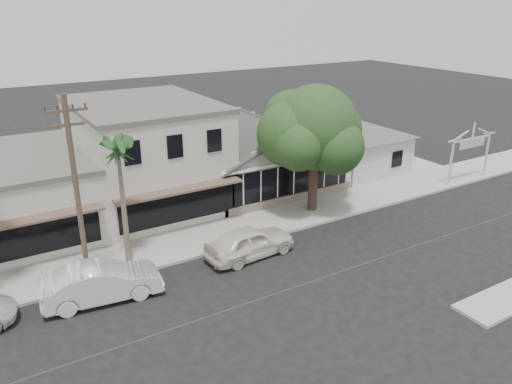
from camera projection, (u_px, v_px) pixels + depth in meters
ground at (309, 282)px, 23.74m from camera, size 140.00×140.00×0.00m
sidewalk_north at (102, 264)px, 25.23m from camera, size 90.00×3.50×0.15m
corner_shop at (261, 151)px, 35.18m from camera, size 10.40×8.60×5.10m
side_cottage at (357, 153)px, 38.77m from camera, size 6.00×6.00×3.00m
arch_sign at (472, 141)px, 35.74m from camera, size 4.12×0.12×3.95m
row_building_near at (146, 156)px, 31.90m from camera, size 8.00×10.00×6.50m
utility_pole at (77, 190)px, 21.82m from camera, size 1.80×0.24×9.00m
car_0 at (250, 242)px, 25.90m from camera, size 4.99×2.30×1.66m
car_1 at (102, 282)px, 22.11m from camera, size 5.39×2.41×1.72m
shade_tree at (312, 129)px, 30.07m from camera, size 7.24×6.54×8.03m
palm_east at (118, 150)px, 23.34m from camera, size 2.18×2.18×7.02m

